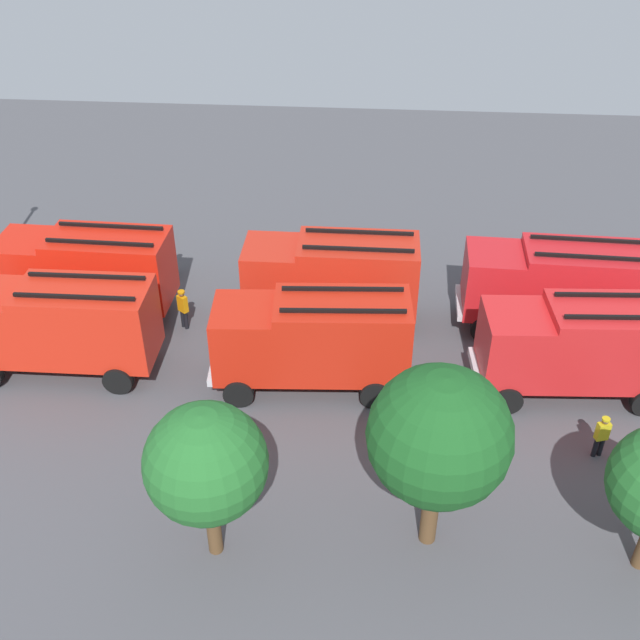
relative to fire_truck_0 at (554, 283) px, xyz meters
name	(u,v)px	position (x,y,z in m)	size (l,w,h in m)	color
ground_plane	(320,349)	(9.21, 2.22, -2.15)	(56.08, 56.08, 0.00)	#4C4C51
fire_truck_0	(554,283)	(0.00, 0.00, 0.00)	(7.28, 2.95, 3.88)	red
fire_truck_1	(332,275)	(8.89, 0.11, 0.00)	(7.20, 2.76, 3.88)	red
fire_truck_2	(87,269)	(18.97, 0.36, 0.00)	(7.26, 2.90, 3.88)	red
fire_truck_3	(582,344)	(-0.27, 4.08, 0.00)	(7.33, 3.08, 3.88)	red
fire_truck_4	(313,338)	(9.30, 4.43, 0.00)	(7.34, 3.11, 3.88)	red
fire_truck_5	(61,323)	(18.65, 4.24, 0.00)	(7.22, 2.81, 3.88)	red
firefighter_2	(172,256)	(16.36, -2.99, -1.21)	(0.35, 0.47, 1.68)	black
firefighter_3	(183,307)	(14.89, 1.18, -1.15)	(0.48, 0.45, 1.78)	black
firefighter_4	(602,435)	(-0.46, 7.38, -1.23)	(0.47, 0.35, 1.65)	black
tree_2	(439,437)	(5.32, 11.27, 1.97)	(3.96, 3.96, 6.14)	brown
tree_3	(206,464)	(11.49, 12.15, 1.37)	(3.38, 3.38, 5.24)	brown
traffic_cone_0	(126,282)	(18.20, -1.62, -1.86)	(0.41, 0.41, 0.59)	#F2600C
traffic_cone_1	(354,278)	(8.08, -2.68, -1.79)	(0.51, 0.51, 0.73)	#F2600C
traffic_cone_2	(609,352)	(-2.06, 2.00, -1.81)	(0.48, 0.48, 0.68)	#F2600C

